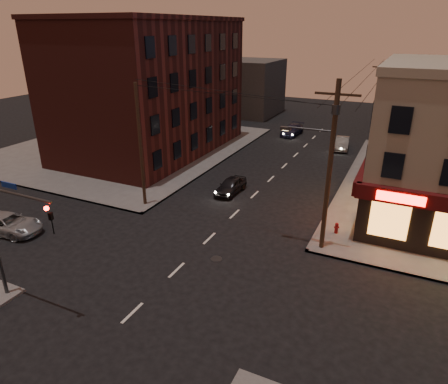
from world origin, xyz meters
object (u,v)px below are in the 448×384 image
Objects in this scene: sedan_near at (231,186)px; sedan_far at (292,130)px; fire_hydrant at (337,227)px; suv_cross at (9,224)px; sedan_mid at (342,143)px.

sedan_near is 20.33m from sedan_far.
sedan_far is 25.87m from fire_hydrant.
sedan_far reaches higher than fire_hydrant.
sedan_mid reaches higher than suv_cross.
sedan_far is at bearing 144.93° from sedan_mid.
suv_cross is at bearing -102.51° from sedan_far.
sedan_mid reaches higher than sedan_near.
sedan_far is (9.56, 32.74, 0.02)m from suv_cross.
suv_cross is 34.11m from sedan_far.
sedan_mid reaches higher than fire_hydrant.
suv_cross is 16.21m from sedan_near.
sedan_near is at bearing -46.52° from suv_cross.
suv_cross reaches higher than fire_hydrant.
sedan_near is at bearing -116.73° from sedan_mid.
sedan_mid is at bearing -35.75° from suv_cross.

